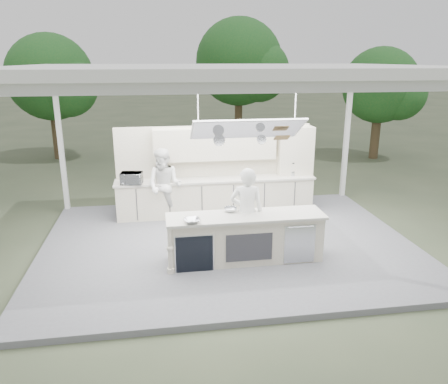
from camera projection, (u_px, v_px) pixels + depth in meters
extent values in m
plane|color=#484F36|center=(228.00, 247.00, 9.63)|extent=(90.00, 90.00, 0.00)
cube|color=slate|center=(228.00, 245.00, 9.61)|extent=(8.00, 6.00, 0.12)
cube|color=white|center=(347.00, 137.00, 12.41)|extent=(0.12, 0.12, 3.70)
cube|color=white|center=(61.00, 145.00, 11.25)|extent=(0.12, 0.12, 3.70)
cube|color=white|center=(229.00, 70.00, 8.52)|extent=(8.20, 6.20, 0.16)
cube|color=white|center=(264.00, 87.00, 5.83)|extent=(8.00, 0.12, 0.16)
cube|color=white|center=(210.00, 73.00, 11.31)|extent=(8.00, 0.12, 0.16)
cube|color=white|center=(19.00, 79.00, 7.99)|extent=(0.12, 6.00, 0.16)
cube|color=white|center=(412.00, 77.00, 9.15)|extent=(0.12, 6.00, 0.16)
cube|color=white|center=(247.00, 129.00, 8.01)|extent=(2.00, 0.71, 0.43)
cube|color=white|center=(247.00, 129.00, 8.01)|extent=(2.06, 0.76, 0.46)
cylinder|color=white|center=(198.00, 103.00, 7.73)|extent=(0.02, 0.02, 0.95)
cylinder|color=white|center=(296.00, 102.00, 8.00)|extent=(0.02, 0.02, 0.95)
cylinder|color=silver|center=(219.00, 140.00, 8.14)|extent=(0.22, 0.14, 0.21)
cylinder|color=silver|center=(261.00, 139.00, 8.21)|extent=(0.18, 0.12, 0.18)
cube|color=olive|center=(282.00, 138.00, 8.28)|extent=(0.28, 0.18, 0.12)
cube|color=beige|center=(245.00, 239.00, 8.64)|extent=(3.00, 0.70, 0.90)
cube|color=silver|center=(246.00, 216.00, 8.50)|extent=(3.10, 0.78, 0.05)
cylinder|color=beige|center=(170.00, 250.00, 8.09)|extent=(0.11, 0.11, 0.92)
cube|color=black|center=(194.00, 254.00, 8.18)|extent=(0.70, 0.04, 0.72)
cube|color=silver|center=(194.00, 254.00, 8.17)|extent=(0.74, 0.03, 0.72)
cube|color=#313136|center=(249.00, 247.00, 8.31)|extent=(0.90, 0.02, 0.55)
cube|color=silver|center=(300.00, 244.00, 8.46)|extent=(0.62, 0.02, 0.78)
cube|color=beige|center=(216.00, 197.00, 11.26)|extent=(5.00, 0.65, 0.90)
cube|color=silver|center=(216.00, 179.00, 11.12)|extent=(5.08, 0.72, 0.05)
cube|color=beige|center=(214.00, 169.00, 11.34)|extent=(5.00, 0.10, 2.25)
cube|color=beige|center=(215.00, 144.00, 11.02)|extent=(3.10, 0.38, 0.80)
cube|color=beige|center=(295.00, 152.00, 11.36)|extent=(0.90, 0.45, 1.30)
cube|color=olive|center=(295.00, 152.00, 11.36)|extent=(0.84, 0.40, 0.03)
cylinder|color=silver|center=(292.00, 173.00, 11.37)|extent=(0.20, 0.20, 0.12)
cylinder|color=black|center=(292.00, 167.00, 11.33)|extent=(0.17, 0.17, 0.20)
cylinder|color=black|center=(305.00, 173.00, 11.43)|extent=(0.16, 0.16, 0.10)
cone|color=black|center=(305.00, 167.00, 11.38)|extent=(0.14, 0.14, 0.24)
cylinder|color=#443522|center=(57.00, 133.00, 17.95)|extent=(0.36, 0.36, 2.10)
sphere|color=#2A5A21|center=(50.00, 77.00, 17.30)|extent=(3.40, 3.40, 3.40)
sphere|color=#2A5A21|center=(67.00, 87.00, 17.02)|extent=(2.38, 2.38, 2.38)
cylinder|color=#443522|center=(238.00, 119.00, 20.98)|extent=(0.36, 0.36, 2.45)
sphere|color=#2A5A21|center=(239.00, 62.00, 20.21)|extent=(4.00, 4.00, 4.00)
sphere|color=#2A5A21|center=(259.00, 71.00, 19.88)|extent=(2.80, 2.80, 2.80)
cylinder|color=#443522|center=(375.00, 135.00, 18.02)|extent=(0.36, 0.36, 1.92)
sphere|color=#2A5A21|center=(380.00, 85.00, 17.43)|extent=(3.00, 3.00, 3.00)
sphere|color=#2A5A21|center=(399.00, 94.00, 17.18)|extent=(2.10, 2.10, 2.10)
imported|color=white|center=(247.00, 213.00, 8.70)|extent=(0.74, 0.56, 1.85)
imported|color=white|center=(165.00, 186.00, 10.60)|extent=(1.08, 0.98, 1.82)
imported|color=silver|center=(132.00, 178.00, 10.57)|extent=(0.56, 0.42, 0.28)
imported|color=silver|center=(192.00, 221.00, 8.09)|extent=(0.35, 0.35, 0.08)
imported|color=silver|center=(231.00, 210.00, 8.68)|extent=(0.25, 0.25, 0.08)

